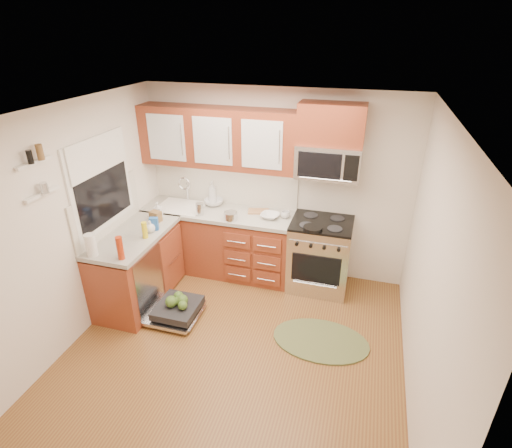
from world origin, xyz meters
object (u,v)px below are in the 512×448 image
(range, at_px, (320,255))
(rug, at_px, (321,340))
(upper_cabinets, at_px, (218,138))
(sink, at_px, (182,215))
(skillet, at_px, (313,228))
(paper_towel_roll, at_px, (91,245))
(dishwasher, at_px, (175,310))
(bowl_b, at_px, (214,202))
(cup, at_px, (285,215))
(cutting_board, at_px, (258,211))
(stock_pot, at_px, (231,216))
(microwave, at_px, (328,161))
(bowl_a, at_px, (270,216))

(range, bearing_deg, rug, -79.75)
(upper_cabinets, relative_size, sink, 3.31)
(upper_cabinets, height_order, skillet, upper_cabinets)
(paper_towel_roll, bearing_deg, skillet, 28.72)
(dishwasher, bearing_deg, bowl_b, 88.95)
(cup, bearing_deg, sink, -178.10)
(upper_cabinets, bearing_deg, cutting_board, -2.63)
(rug, relative_size, cutting_board, 3.88)
(rug, bearing_deg, cup, 121.43)
(range, bearing_deg, cutting_board, 172.07)
(range, bearing_deg, cup, 175.45)
(range, distance_m, bowl_b, 1.60)
(cutting_board, bearing_deg, skillet, -25.35)
(upper_cabinets, distance_m, cup, 1.30)
(rug, xyz_separation_m, cup, (-0.67, 1.10, 0.96))
(upper_cabinets, relative_size, stock_pot, 11.61)
(dishwasher, distance_m, bowl_b, 1.56)
(upper_cabinets, height_order, cup, upper_cabinets)
(rug, bearing_deg, stock_pot, 147.31)
(stock_pot, bearing_deg, paper_towel_roll, -132.49)
(skillet, xyz_separation_m, bowl_b, (-1.44, 0.42, -0.01))
(microwave, distance_m, bowl_b, 1.69)
(upper_cabinets, xyz_separation_m, microwave, (1.41, -0.02, -0.18))
(dishwasher, xyz_separation_m, stock_pot, (0.40, 0.92, 0.88))
(upper_cabinets, distance_m, stock_pot, 1.00)
(paper_towel_roll, distance_m, cup, 2.33)
(dishwasher, bearing_deg, skillet, 31.09)
(sink, height_order, stock_pot, stock_pot)
(skillet, bearing_deg, bowl_a, 158.40)
(sink, xyz_separation_m, rug, (2.12, -1.05, -0.79))
(sink, xyz_separation_m, bowl_a, (1.26, -0.01, 0.15))
(sink, xyz_separation_m, paper_towel_roll, (-0.34, -1.44, 0.25))
(stock_pot, height_order, cutting_board, stock_pot)
(sink, xyz_separation_m, skillet, (1.85, -0.24, 0.17))
(upper_cabinets, bearing_deg, bowl_a, -12.41)
(microwave, bearing_deg, stock_pot, -163.79)
(upper_cabinets, distance_m, microwave, 1.42)
(cutting_board, distance_m, bowl_a, 0.24)
(cutting_board, bearing_deg, paper_towel_roll, -131.91)
(stock_pot, bearing_deg, skillet, -2.17)
(cutting_board, height_order, cup, cup)
(upper_cabinets, distance_m, bowl_b, 0.92)
(microwave, bearing_deg, paper_towel_roll, -145.34)
(upper_cabinets, xyz_separation_m, rug, (1.60, -1.21, -1.86))
(range, relative_size, microwave, 1.25)
(bowl_a, relative_size, cup, 2.04)
(microwave, distance_m, skillet, 0.82)
(rug, distance_m, skillet, 1.29)
(microwave, distance_m, cutting_board, 1.15)
(microwave, height_order, paper_towel_roll, microwave)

